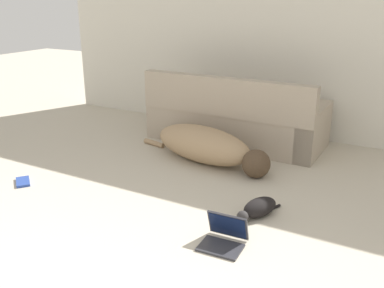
% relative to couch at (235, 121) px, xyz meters
% --- Properties ---
extents(wall_back, '(6.87, 0.06, 2.41)m').
position_rel_couch_xyz_m(wall_back, '(0.50, 0.62, 0.94)').
color(wall_back, beige).
rests_on(wall_back, ground_plane).
extents(couch, '(2.10, 0.89, 0.85)m').
position_rel_couch_xyz_m(couch, '(0.00, 0.00, 0.00)').
color(couch, tan).
rests_on(couch, ground_plane).
extents(dog, '(1.74, 0.73, 0.38)m').
position_rel_couch_xyz_m(dog, '(0.01, -0.76, -0.08)').
color(dog, '#A38460').
rests_on(dog, ground_plane).
extents(cat, '(0.30, 0.48, 0.15)m').
position_rel_couch_xyz_m(cat, '(0.92, -1.64, -0.20)').
color(cat, black).
rests_on(cat, ground_plane).
extents(laptop_open, '(0.32, 0.31, 0.22)m').
position_rel_couch_xyz_m(laptop_open, '(0.85, -2.14, -0.20)').
color(laptop_open, '#2D2D33').
rests_on(laptop_open, ground_plane).
extents(book_blue, '(0.26, 0.24, 0.02)m').
position_rel_couch_xyz_m(book_blue, '(-1.30, -2.11, -0.26)').
color(book_blue, '#28428E').
rests_on(book_blue, ground_plane).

